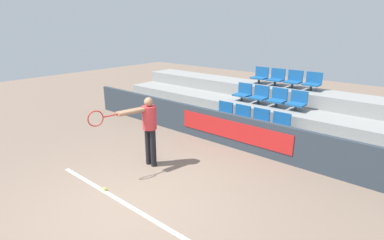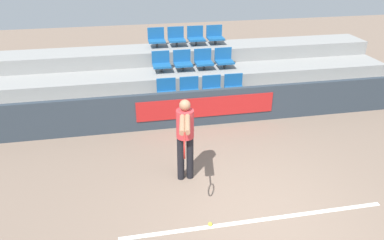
# 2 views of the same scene
# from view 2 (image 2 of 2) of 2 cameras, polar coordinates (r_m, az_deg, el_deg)

# --- Properties ---
(ground_plane) EXTENTS (30.00, 30.00, 0.00)m
(ground_plane) POSITION_cam_2_polar(r_m,az_deg,el_deg) (6.36, 9.43, -14.18)
(ground_plane) COLOR #7A6656
(court_baseline) EXTENTS (4.36, 0.08, 0.01)m
(court_baseline) POSITION_cam_2_polar(r_m,az_deg,el_deg) (6.27, 9.81, -14.84)
(court_baseline) COLOR white
(court_baseline) RESTS_ON ground
(barrier_wall) EXTENTS (11.43, 0.14, 0.88)m
(barrier_wall) POSITION_cam_2_polar(r_m,az_deg,el_deg) (8.85, 2.39, 1.94)
(barrier_wall) COLOR #2D3842
(barrier_wall) RESTS_ON ground
(bleacher_tier_front) EXTENTS (11.03, 1.06, 0.40)m
(bleacher_tier_front) POSITION_cam_2_polar(r_m,az_deg,el_deg) (9.50, 1.54, 2.09)
(bleacher_tier_front) COLOR gray
(bleacher_tier_front) RESTS_ON ground
(bleacher_tier_middle) EXTENTS (11.03, 1.06, 0.79)m
(bleacher_tier_middle) POSITION_cam_2_polar(r_m,az_deg,el_deg) (10.38, 0.29, 5.44)
(bleacher_tier_middle) COLOR gray
(bleacher_tier_middle) RESTS_ON ground
(bleacher_tier_back) EXTENTS (11.03, 1.06, 1.19)m
(bleacher_tier_back) POSITION_cam_2_polar(r_m,az_deg,el_deg) (11.29, -0.76, 8.25)
(bleacher_tier_back) COLOR gray
(bleacher_tier_back) RESTS_ON ground
(stadium_chair_0) EXTENTS (0.48, 0.41, 0.53)m
(stadium_chair_0) POSITION_cam_2_polar(r_m,az_deg,el_deg) (9.30, -3.85, 4.47)
(stadium_chair_0) COLOR #333333
(stadium_chair_0) RESTS_ON bleacher_tier_front
(stadium_chair_1) EXTENTS (0.48, 0.41, 0.53)m
(stadium_chair_1) POSITION_cam_2_polar(r_m,az_deg,el_deg) (9.38, -0.32, 4.73)
(stadium_chair_1) COLOR #333333
(stadium_chair_1) RESTS_ON bleacher_tier_front
(stadium_chair_2) EXTENTS (0.48, 0.41, 0.53)m
(stadium_chair_2) POSITION_cam_2_polar(r_m,az_deg,el_deg) (9.49, 3.12, 4.97)
(stadium_chair_2) COLOR #333333
(stadium_chair_2) RESTS_ON bleacher_tier_front
(stadium_chair_3) EXTENTS (0.48, 0.41, 0.53)m
(stadium_chair_3) POSITION_cam_2_polar(r_m,az_deg,el_deg) (9.64, 6.48, 5.18)
(stadium_chair_3) COLOR #333333
(stadium_chair_3) RESTS_ON bleacher_tier_front
(stadium_chair_4) EXTENTS (0.48, 0.41, 0.53)m
(stadium_chair_4) POSITION_cam_2_polar(r_m,az_deg,el_deg) (10.16, -4.70, 8.72)
(stadium_chair_4) COLOR #333333
(stadium_chair_4) RESTS_ON bleacher_tier_middle
(stadium_chair_5) EXTENTS (0.48, 0.41, 0.53)m
(stadium_chair_5) POSITION_cam_2_polar(r_m,az_deg,el_deg) (10.23, -1.44, 8.94)
(stadium_chair_5) COLOR #333333
(stadium_chair_5) RESTS_ON bleacher_tier_middle
(stadium_chair_6) EXTENTS (0.48, 0.41, 0.53)m
(stadium_chair_6) POSITION_cam_2_polar(r_m,az_deg,el_deg) (10.34, 1.76, 9.12)
(stadium_chair_6) COLOR #333333
(stadium_chair_6) RESTS_ON bleacher_tier_middle
(stadium_chair_7) EXTENTS (0.48, 0.41, 0.53)m
(stadium_chair_7) POSITION_cam_2_polar(r_m,az_deg,el_deg) (10.47, 4.90, 9.27)
(stadium_chair_7) COLOR #333333
(stadium_chair_7) RESTS_ON bleacher_tier_middle
(stadium_chair_8) EXTENTS (0.48, 0.41, 0.53)m
(stadium_chair_8) POSITION_cam_2_polar(r_m,az_deg,el_deg) (11.06, -5.44, 12.29)
(stadium_chair_8) COLOR #333333
(stadium_chair_8) RESTS_ON bleacher_tier_back
(stadium_chair_9) EXTENTS (0.48, 0.41, 0.53)m
(stadium_chair_9) POSITION_cam_2_polar(r_m,az_deg,el_deg) (11.13, -2.40, 12.47)
(stadium_chair_9) COLOR #333333
(stadium_chair_9) RESTS_ON bleacher_tier_back
(stadium_chair_10) EXTENTS (0.48, 0.41, 0.53)m
(stadium_chair_10) POSITION_cam_2_polar(r_m,az_deg,el_deg) (11.23, 0.59, 12.62)
(stadium_chair_10) COLOR #333333
(stadium_chair_10) RESTS_ON bleacher_tier_back
(stadium_chair_11) EXTENTS (0.48, 0.41, 0.53)m
(stadium_chair_11) POSITION_cam_2_polar(r_m,az_deg,el_deg) (11.36, 3.53, 12.73)
(stadium_chair_11) COLOR #333333
(stadium_chair_11) RESTS_ON bleacher_tier_back
(tennis_player) EXTENTS (0.41, 1.49, 1.59)m
(tennis_player) POSITION_cam_2_polar(r_m,az_deg,el_deg) (6.54, -1.06, -2.08)
(tennis_player) COLOR black
(tennis_player) RESTS_ON ground
(tennis_ball) EXTENTS (0.07, 0.07, 0.07)m
(tennis_ball) POSITION_cam_2_polar(r_m,az_deg,el_deg) (6.08, 2.79, -15.57)
(tennis_ball) COLOR #CCDB33
(tennis_ball) RESTS_ON ground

